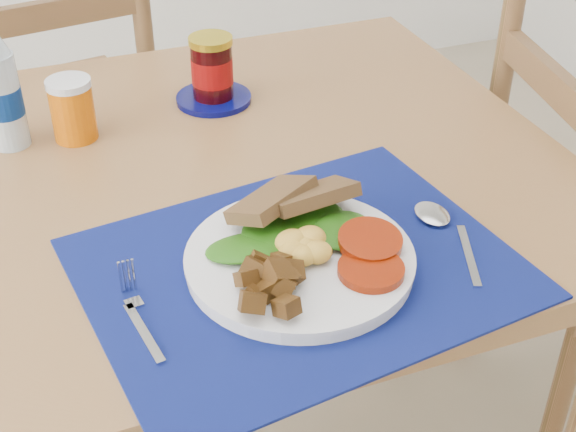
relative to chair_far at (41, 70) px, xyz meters
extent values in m
cube|color=brown|center=(0.01, -0.73, 0.11)|extent=(1.40, 0.90, 0.04)
cylinder|color=brown|center=(0.65, -0.34, -0.27)|extent=(0.06, 0.06, 0.71)
cube|color=#503C1D|center=(-0.01, 0.07, -0.15)|extent=(0.53, 0.51, 0.04)
cylinder|color=#503C1D|center=(0.16, 0.29, -0.39)|extent=(0.04, 0.04, 0.45)
cylinder|color=#503C1D|center=(0.22, -0.09, -0.39)|extent=(0.04, 0.04, 0.45)
cylinder|color=#503C1D|center=(0.74, -0.97, -0.39)|extent=(0.04, 0.04, 0.45)
cylinder|color=#503C1D|center=(0.82, -0.57, -0.39)|extent=(0.04, 0.04, 0.45)
cube|color=#040530|center=(0.22, -1.01, 0.13)|extent=(0.56, 0.46, 0.00)
cylinder|color=silver|center=(0.22, -1.01, 0.14)|extent=(0.28, 0.28, 0.02)
ellipsoid|color=gold|center=(0.22, -1.02, 0.17)|extent=(0.07, 0.06, 0.03)
cylinder|color=#9C2105|center=(0.29, -1.05, 0.16)|extent=(0.08, 0.08, 0.01)
ellipsoid|color=#173E07|center=(0.23, -0.97, 0.16)|extent=(0.15, 0.09, 0.01)
cube|color=brown|center=(0.24, -0.93, 0.18)|extent=(0.13, 0.11, 0.04)
cube|color=#B2B5BA|center=(0.01, -1.06, 0.13)|extent=(0.03, 0.11, 0.00)
cube|color=#B2B5BA|center=(0.01, -0.99, 0.13)|extent=(0.03, 0.06, 0.00)
cube|color=#B2B5BA|center=(0.42, -1.07, 0.13)|extent=(0.06, 0.12, 0.00)
ellipsoid|color=#B2B5BA|center=(0.42, -0.97, 0.14)|extent=(0.04, 0.06, 0.01)
cylinder|color=#ADBFCC|center=(-0.08, -0.56, 0.20)|extent=(0.06, 0.06, 0.15)
cylinder|color=navy|center=(-0.08, -0.56, 0.20)|extent=(0.06, 0.06, 0.04)
cylinder|color=#D35F05|center=(0.01, -0.58, 0.18)|extent=(0.07, 0.07, 0.09)
cylinder|color=#050851|center=(0.25, -0.53, 0.13)|extent=(0.13, 0.13, 0.01)
cylinder|color=black|center=(0.25, -0.53, 0.19)|extent=(0.07, 0.07, 0.09)
cylinder|color=maroon|center=(0.25, -0.53, 0.19)|extent=(0.07, 0.07, 0.04)
cylinder|color=gold|center=(0.25, -0.53, 0.24)|extent=(0.07, 0.07, 0.01)
camera|label=1|loc=(-0.07, -1.73, 0.74)|focal=50.00mm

